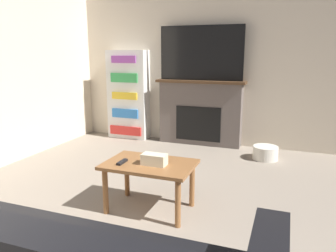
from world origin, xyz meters
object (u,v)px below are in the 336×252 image
(storage_basket, at_px, (265,153))
(tv, at_px, (201,53))
(fireplace, at_px, (200,112))
(coffee_table, at_px, (150,170))
(bookshelf, at_px, (128,95))

(storage_basket, bearing_deg, tv, 157.80)
(storage_basket, bearing_deg, fireplace, 156.89)
(coffee_table, distance_m, bookshelf, 2.76)
(coffee_table, xyz_separation_m, storage_basket, (0.89, 1.92, -0.29))
(fireplace, relative_size, coffee_table, 1.72)
(tv, distance_m, coffee_table, 2.58)
(bookshelf, bearing_deg, coffee_table, -58.91)
(coffee_table, xyz_separation_m, bookshelf, (-1.42, 2.35, 0.35))
(coffee_table, bearing_deg, tv, 93.97)
(tv, xyz_separation_m, coffee_table, (0.16, -2.35, -1.04))
(fireplace, relative_size, bookshelf, 0.94)
(bookshelf, bearing_deg, tv, 0.12)
(coffee_table, height_order, bookshelf, bookshelf)
(coffee_table, height_order, storage_basket, coffee_table)
(fireplace, height_order, coffee_table, fireplace)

